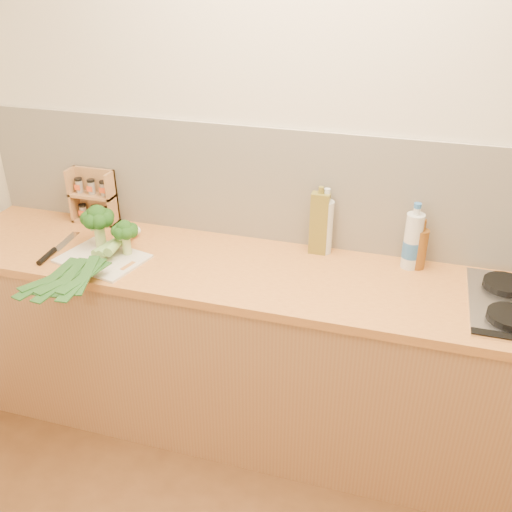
# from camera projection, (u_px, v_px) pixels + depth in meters

# --- Properties ---
(room_shell) EXTENTS (3.50, 3.50, 3.50)m
(room_shell) POSITION_uv_depth(u_px,v_px,m) (306.00, 190.00, 2.55)
(room_shell) COLOR beige
(room_shell) RESTS_ON ground
(counter) EXTENTS (3.20, 0.62, 0.90)m
(counter) POSITION_uv_depth(u_px,v_px,m) (286.00, 357.00, 2.65)
(counter) COLOR #A47344
(counter) RESTS_ON ground
(chopping_board) EXTENTS (0.42, 0.35, 0.01)m
(chopping_board) POSITION_uv_depth(u_px,v_px,m) (103.00, 259.00, 2.54)
(chopping_board) COLOR white
(chopping_board) RESTS_ON counter
(broccoli_left) EXTENTS (0.15, 0.15, 0.20)m
(broccoli_left) POSITION_uv_depth(u_px,v_px,m) (98.00, 219.00, 2.56)
(broccoli_left) COLOR #B2CB76
(broccoli_left) RESTS_ON chopping_board
(broccoli_right) EXTENTS (0.12, 0.12, 0.16)m
(broccoli_right) POSITION_uv_depth(u_px,v_px,m) (125.00, 231.00, 2.51)
(broccoli_right) COLOR #B2CB76
(broccoli_right) RESTS_ON chopping_board
(leek_front) EXTENTS (0.23, 0.70, 0.04)m
(leek_front) POSITION_uv_depth(u_px,v_px,m) (96.00, 253.00, 2.52)
(leek_front) COLOR white
(leek_front) RESTS_ON chopping_board
(leek_mid) EXTENTS (0.13, 0.64, 0.04)m
(leek_mid) POSITION_uv_depth(u_px,v_px,m) (97.00, 257.00, 2.46)
(leek_mid) COLOR white
(leek_mid) RESTS_ON chopping_board
(leek_back) EXTENTS (0.12, 0.61, 0.04)m
(leek_back) POSITION_uv_depth(u_px,v_px,m) (105.00, 256.00, 2.43)
(leek_back) COLOR white
(leek_back) RESTS_ON chopping_board
(chefs_knife) EXTENTS (0.05, 0.34, 0.02)m
(chefs_knife) POSITION_uv_depth(u_px,v_px,m) (52.00, 252.00, 2.58)
(chefs_knife) COLOR silver
(chefs_knife) RESTS_ON counter
(spice_rack) EXTENTS (0.23, 0.09, 0.27)m
(spice_rack) POSITION_uv_depth(u_px,v_px,m) (95.00, 199.00, 2.84)
(spice_rack) COLOR tan
(spice_rack) RESTS_ON counter
(oil_tin) EXTENTS (0.08, 0.05, 0.32)m
(oil_tin) POSITION_uv_depth(u_px,v_px,m) (319.00, 223.00, 2.53)
(oil_tin) COLOR olive
(oil_tin) RESTS_ON counter
(glass_bottle) EXTENTS (0.07, 0.07, 0.31)m
(glass_bottle) POSITION_uv_depth(u_px,v_px,m) (325.00, 226.00, 2.54)
(glass_bottle) COLOR silver
(glass_bottle) RESTS_ON counter
(amber_bottle) EXTENTS (0.06, 0.06, 0.23)m
(amber_bottle) POSITION_uv_depth(u_px,v_px,m) (420.00, 248.00, 2.44)
(amber_bottle) COLOR brown
(amber_bottle) RESTS_ON counter
(water_bottle) EXTENTS (0.08, 0.08, 0.28)m
(water_bottle) POSITION_uv_depth(u_px,v_px,m) (412.00, 243.00, 2.43)
(water_bottle) COLOR silver
(water_bottle) RESTS_ON counter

